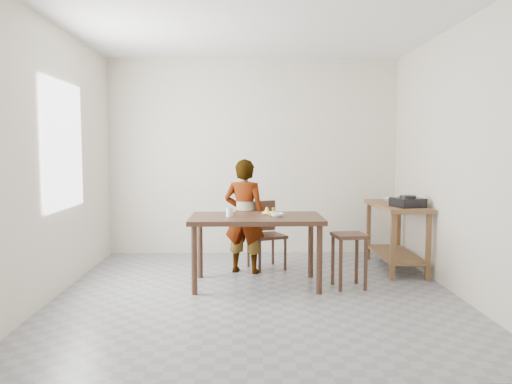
{
  "coord_description": "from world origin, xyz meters",
  "views": [
    {
      "loc": [
        -0.13,
        -4.96,
        1.46
      ],
      "look_at": [
        0.0,
        0.4,
        1.0
      ],
      "focal_mm": 35.0,
      "sensor_mm": 36.0,
      "label": 1
    }
  ],
  "objects_px": {
    "prep_counter": "(396,236)",
    "stool": "(349,261)",
    "child": "(245,216)",
    "dining_table": "(256,251)",
    "dining_chair": "(267,236)"
  },
  "relations": [
    {
      "from": "prep_counter",
      "to": "stool",
      "type": "relative_size",
      "value": 2.08
    },
    {
      "from": "prep_counter",
      "to": "child",
      "type": "xyz_separation_m",
      "value": [
        -1.84,
        -0.13,
        0.27
      ]
    },
    {
      "from": "dining_table",
      "to": "prep_counter",
      "type": "relative_size",
      "value": 1.17
    },
    {
      "from": "dining_table",
      "to": "child",
      "type": "relative_size",
      "value": 1.04
    },
    {
      "from": "dining_table",
      "to": "prep_counter",
      "type": "xyz_separation_m",
      "value": [
        1.72,
        0.7,
        0.03
      ]
    },
    {
      "from": "stool",
      "to": "dining_chair",
      "type": "bearing_deg",
      "value": 134.13
    },
    {
      "from": "dining_chair",
      "to": "dining_table",
      "type": "bearing_deg",
      "value": -123.8
    },
    {
      "from": "dining_table",
      "to": "prep_counter",
      "type": "height_order",
      "value": "prep_counter"
    },
    {
      "from": "dining_table",
      "to": "dining_chair",
      "type": "distance_m",
      "value": 0.77
    },
    {
      "from": "dining_table",
      "to": "stool",
      "type": "bearing_deg",
      "value": -6.19
    },
    {
      "from": "dining_table",
      "to": "stool",
      "type": "height_order",
      "value": "dining_table"
    },
    {
      "from": "child",
      "to": "prep_counter",
      "type": "bearing_deg",
      "value": -159.96
    },
    {
      "from": "prep_counter",
      "to": "stool",
      "type": "bearing_deg",
      "value": -132.66
    },
    {
      "from": "stool",
      "to": "child",
      "type": "bearing_deg",
      "value": 148.37
    },
    {
      "from": "dining_table",
      "to": "child",
      "type": "distance_m",
      "value": 0.66
    }
  ]
}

